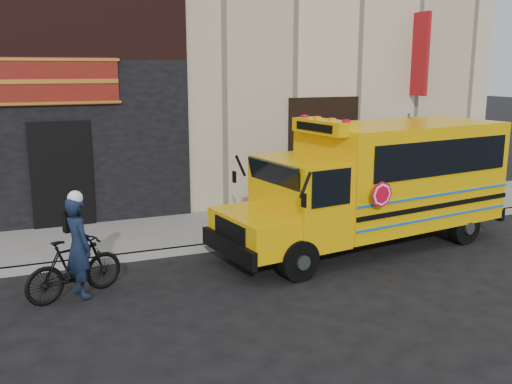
{
  "coord_description": "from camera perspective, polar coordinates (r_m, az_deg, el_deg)",
  "views": [
    {
      "loc": [
        -3.97,
        -8.94,
        3.95
      ],
      "look_at": [
        0.44,
        1.85,
        1.41
      ],
      "focal_mm": 40.0,
      "sensor_mm": 36.0,
      "label": 1
    }
  ],
  "objects": [
    {
      "name": "cyclist",
      "position": [
        10.36,
        -17.32,
        -5.52
      ],
      "size": [
        0.63,
        0.75,
        1.77
      ],
      "primitive_type": "imported",
      "rotation": [
        0.0,
        0.0,
        1.95
      ],
      "color": "black",
      "rests_on": "ground"
    },
    {
      "name": "sign_pole",
      "position": [
        14.8,
        14.83,
        2.68
      ],
      "size": [
        0.08,
        0.25,
        2.86
      ],
      "color": "#464F4A",
      "rests_on": "ground"
    },
    {
      "name": "curb",
      "position": [
        12.8,
        -3.09,
        -5.36
      ],
      "size": [
        40.0,
        0.2,
        0.15
      ],
      "primitive_type": "cube",
      "color": "gray",
      "rests_on": "ground"
    },
    {
      "name": "sidewalk",
      "position": [
        14.17,
        -5.09,
        -3.64
      ],
      "size": [
        40.0,
        3.0,
        0.15
      ],
      "primitive_type": "cube",
      "color": "#65625E",
      "rests_on": "ground"
    },
    {
      "name": "bicycle",
      "position": [
        10.53,
        -17.69,
        -7.22
      ],
      "size": [
        1.86,
        1.15,
        1.08
      ],
      "primitive_type": "imported",
      "rotation": [
        0.0,
        0.0,
        1.96
      ],
      "color": "black",
      "rests_on": "ground"
    },
    {
      "name": "ground",
      "position": [
        10.55,
        1.63,
        -9.71
      ],
      "size": [
        120.0,
        120.0,
        0.0
      ],
      "primitive_type": "plane",
      "color": "black",
      "rests_on": "ground"
    },
    {
      "name": "building",
      "position": [
        19.91,
        -11.28,
        18.32
      ],
      "size": [
        20.0,
        10.7,
        12.0
      ],
      "color": "#C8B696",
      "rests_on": "sidewalk"
    },
    {
      "name": "school_bus",
      "position": [
        13.03,
        12.23,
        1.2
      ],
      "size": [
        7.14,
        3.1,
        2.92
      ],
      "color": "black",
      "rests_on": "ground"
    }
  ]
}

